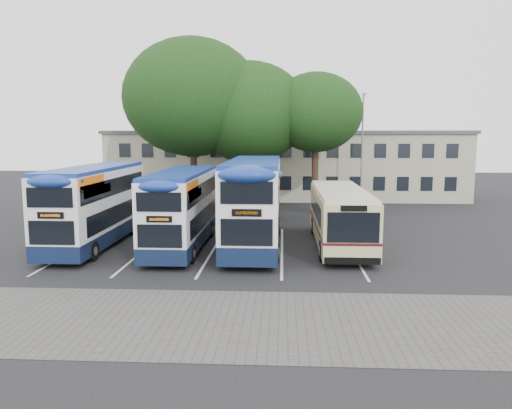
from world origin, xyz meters
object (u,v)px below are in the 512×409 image
at_px(bus_single, 340,213).
at_px(lamp_post, 362,144).
at_px(bus_dd_mid, 182,206).
at_px(bus_dd_right, 254,199).
at_px(bus_dd_left, 95,202).
at_px(tree_mid, 249,112).
at_px(tree_left, 193,98).
at_px(tree_right, 316,113).

bearing_deg(bus_single, lamp_post, 76.82).
bearing_deg(bus_dd_mid, bus_dd_right, 8.60).
bearing_deg(bus_dd_mid, lamp_post, 52.27).
height_order(bus_dd_left, bus_dd_mid, bus_dd_left).
xyz_separation_m(tree_mid, bus_single, (5.55, -11.70, -5.78)).
height_order(tree_left, bus_dd_left, tree_left).
height_order(lamp_post, bus_dd_mid, lamp_post).
bearing_deg(bus_dd_left, bus_single, 3.01).
height_order(bus_dd_left, bus_single, bus_dd_left).
relative_size(tree_left, tree_mid, 1.15).
relative_size(bus_dd_mid, bus_single, 0.95).
bearing_deg(bus_dd_mid, tree_mid, 78.29).
relative_size(tree_right, bus_dd_right, 0.95).
bearing_deg(bus_single, tree_mid, 115.38).
bearing_deg(tree_left, tree_right, -0.97).
xyz_separation_m(tree_mid, tree_right, (4.94, -0.48, -0.05)).
bearing_deg(bus_dd_mid, tree_left, 97.33).
xyz_separation_m(lamp_post, tree_left, (-12.99, -2.37, 3.50)).
xyz_separation_m(tree_left, bus_dd_left, (-3.11, -12.05, -6.28)).
bearing_deg(bus_dd_right, tree_left, 114.10).
bearing_deg(tree_left, bus_dd_right, -65.90).
xyz_separation_m(bus_dd_mid, bus_single, (8.18, 0.99, -0.49)).
xyz_separation_m(lamp_post, tree_right, (-3.84, -2.52, 2.36)).
xyz_separation_m(tree_mid, bus_dd_left, (-7.34, -12.38, -5.19)).
xyz_separation_m(bus_dd_left, bus_single, (12.89, 0.68, -0.59)).
distance_m(bus_dd_right, bus_single, 4.58).
height_order(tree_right, bus_dd_mid, tree_right).
distance_m(tree_right, bus_single, 12.62).
xyz_separation_m(lamp_post, bus_dd_left, (-16.11, -14.42, -2.78)).
xyz_separation_m(lamp_post, bus_single, (-3.22, -13.74, -3.37)).
distance_m(lamp_post, bus_dd_left, 21.80).
xyz_separation_m(tree_right, bus_dd_mid, (-7.57, -12.21, -5.25)).
bearing_deg(tree_right, tree_left, 179.03).
distance_m(tree_right, bus_dd_right, 13.24).
height_order(tree_right, bus_dd_left, tree_right).
xyz_separation_m(lamp_post, bus_dd_right, (-7.71, -14.18, -2.58)).
relative_size(tree_left, bus_dd_right, 1.19).
bearing_deg(bus_single, tree_left, 130.68).
relative_size(lamp_post, tree_right, 0.87).
bearing_deg(lamp_post, bus_dd_mid, -127.73).
bearing_deg(bus_dd_right, lamp_post, 61.45).
distance_m(bus_dd_mid, bus_dd_right, 3.74).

